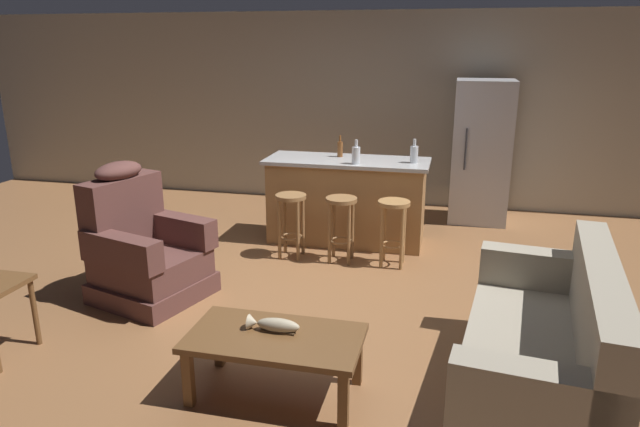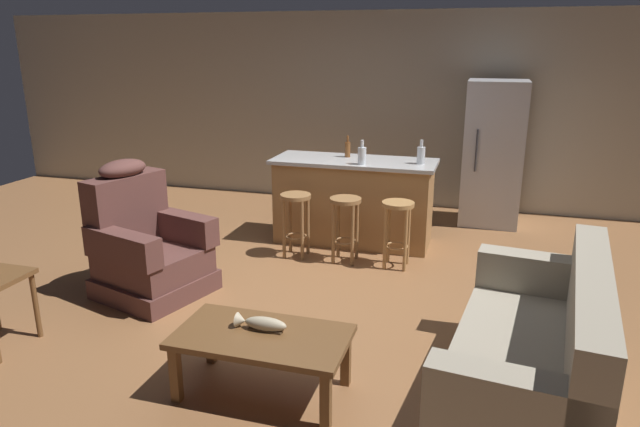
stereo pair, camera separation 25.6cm
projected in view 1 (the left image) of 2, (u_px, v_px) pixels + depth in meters
The scene contains 14 objects.
ground_plane at pixel (319, 287), 5.30m from camera, with size 12.00×12.00×0.00m.
back_wall at pixel (372, 110), 7.84m from camera, with size 12.00×0.05×2.60m.
coffee_table at pixel (275, 343), 3.59m from camera, with size 1.10×0.60×0.42m.
fish_figurine at pixel (273, 325), 3.62m from camera, with size 0.34×0.10×0.10m.
couch at pixel (546, 352), 3.54m from camera, with size 1.06×1.99×0.94m.
recliner_near_lamp at pixel (144, 251), 5.02m from camera, with size 1.04×1.04×1.20m.
kitchen_island at pixel (347, 201), 6.42m from camera, with size 1.80×0.70×0.95m.
bar_stool_left at pixel (291, 214), 5.94m from camera, with size 0.32×0.32×0.68m.
bar_stool_middle at pixel (341, 217), 5.82m from camera, with size 0.32×0.32×0.68m.
bar_stool_right at pixel (393, 221), 5.70m from camera, with size 0.32×0.32×0.68m.
refrigerator at pixel (481, 152), 7.10m from camera, with size 0.70×0.69×1.76m.
bottle_tall_green at pixel (414, 154), 6.07m from camera, with size 0.09×0.09×0.26m.
bottle_short_amber at pixel (356, 155), 6.02m from camera, with size 0.09×0.09×0.26m.
bottle_wine_dark at pixel (340, 149), 6.40m from camera, with size 0.06×0.06×0.24m.
Camera 1 is at (1.15, -4.74, 2.18)m, focal length 32.00 mm.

